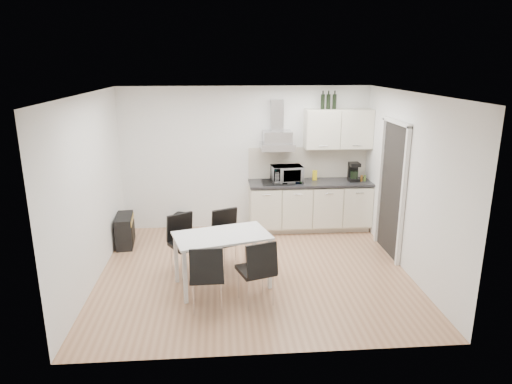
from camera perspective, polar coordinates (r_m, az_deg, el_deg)
The scene contains 15 objects.
ground at distance 6.88m, azimuth -0.26°, elevation -9.91°, with size 4.50×4.50×0.00m, color tan.
wall_back at distance 8.37m, azimuth -1.29°, elevation 4.20°, with size 4.50×0.10×2.60m, color white.
wall_front at distance 4.53m, azimuth 1.61°, elevation -6.11°, with size 4.50×0.10×2.60m, color white.
wall_left at distance 6.65m, azimuth -19.98°, elevation 0.14°, with size 0.10×4.00×2.60m, color white.
wall_right at distance 6.96m, azimuth 18.55°, elevation 0.94°, with size 0.10×4.00×2.60m, color white.
ceiling at distance 6.21m, azimuth -0.29°, elevation 12.24°, with size 4.50×4.50×0.00m, color white.
doorway at distance 7.50m, azimuth 16.50°, elevation 0.18°, with size 0.08×1.04×2.10m, color white.
kitchenette at distance 8.37m, azimuth 7.00°, elevation 0.79°, with size 2.22×0.64×2.52m.
dining_table at distance 6.25m, azimuth -4.28°, elevation -6.14°, with size 1.41×1.03×0.75m.
chair_far_left at distance 6.73m, azimuth -8.66°, elevation -6.63°, with size 0.44×0.50×0.88m, color black, non-canonical shape.
chair_far_right at distance 6.85m, azimuth -3.27°, elevation -6.03°, with size 0.44×0.50×0.88m, color black, non-canonical shape.
chair_near_left at distance 5.79m, azimuth -6.14°, elevation -10.41°, with size 0.44×0.50×0.88m, color black, non-canonical shape.
chair_near_right at distance 5.89m, azimuth -0.04°, elevation -9.84°, with size 0.44×0.50×0.88m, color black, non-canonical shape.
guitar_amp at distance 8.03m, azimuth -16.07°, elevation -4.65°, with size 0.33×0.65×0.52m.
floor_speaker at distance 8.60m, azimuth -9.39°, elevation -3.60°, with size 0.19×0.17×0.31m, color black.
Camera 1 is at (-0.46, -6.18, 3.00)m, focal length 32.00 mm.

